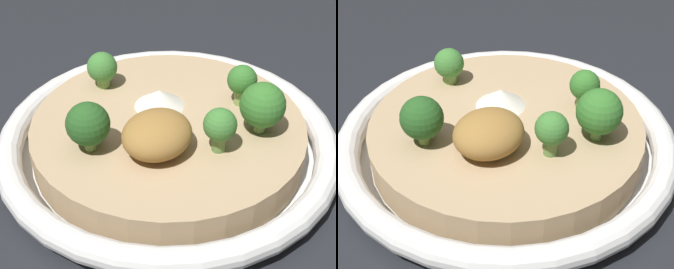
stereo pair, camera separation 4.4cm
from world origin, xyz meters
TOP-DOWN VIEW (x-y plane):
  - ground_plane at (0.00, 0.00)m, footprint 6.00×6.00m
  - risotto_bowl at (0.00, 0.00)m, footprint 0.29×0.29m
  - cheese_sprinkle at (0.01, 0.02)m, footprint 0.04×0.04m
  - crispy_onion_garnish at (-0.04, -0.02)m, footprint 0.06×0.05m
  - broccoli_left at (-0.07, 0.03)m, footprint 0.03×0.03m
  - broccoli_front_left at (-0.01, -0.05)m, footprint 0.03×0.03m
  - broccoli_back_right at (0.01, 0.08)m, footprint 0.03×0.03m
  - broccoli_right at (0.06, -0.04)m, footprint 0.03×0.03m
  - broccoli_front_right at (0.03, -0.07)m, footprint 0.04×0.04m

SIDE VIEW (x-z plane):
  - ground_plane at x=0.00m, z-range 0.00..0.00m
  - risotto_bowl at x=0.00m, z-range 0.00..0.04m
  - cheese_sprinkle at x=0.01m, z-range 0.04..0.05m
  - crispy_onion_garnish at x=-0.04m, z-range 0.04..0.07m
  - broccoli_back_right at x=0.01m, z-range 0.04..0.07m
  - broccoli_right at x=0.06m, z-range 0.04..0.08m
  - broccoli_front_left at x=-0.01m, z-range 0.04..0.08m
  - broccoli_left at x=-0.07m, z-range 0.04..0.08m
  - broccoli_front_right at x=0.03m, z-range 0.04..0.08m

